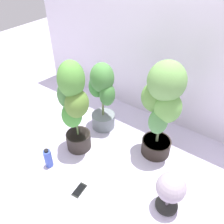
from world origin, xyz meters
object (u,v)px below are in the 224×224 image
object	(u,v)px
potted_plant_front_left	(73,103)
cell_phone	(79,190)
nutrient_bottle	(48,158)
potted_plant_back_left	(102,94)
potted_plant_back_right	(162,104)
floor_fan	(171,189)

from	to	relation	value
potted_plant_front_left	cell_phone	size ratio (longest dim) A/B	6.24
potted_plant_front_left	nutrient_bottle	size ratio (longest dim) A/B	4.55
potted_plant_back_left	nutrient_bottle	xyz separation A→B (m)	(-0.06, -0.74, -0.33)
potted_plant_back_left	potted_plant_front_left	bearing A→B (deg)	-90.40
potted_plant_back_right	cell_phone	distance (m)	1.00
potted_plant_back_left	nutrient_bottle	world-z (taller)	potted_plant_back_left
floor_fan	nutrient_bottle	bearing A→B (deg)	-168.23
potted_plant_back_right	potted_plant_back_left	bearing A→B (deg)	178.98
potted_plant_back_right	nutrient_bottle	xyz separation A→B (m)	(-0.71, -0.72, -0.48)
potted_plant_back_left	cell_phone	distance (m)	0.95
cell_phone	floor_fan	bearing A→B (deg)	-161.95
potted_plant_front_left	potted_plant_back_right	size ratio (longest dim) A/B	0.97
nutrient_bottle	floor_fan	bearing A→B (deg)	14.09
potted_plant_back_left	floor_fan	distance (m)	1.12
potted_plant_front_left	floor_fan	world-z (taller)	potted_plant_front_left
cell_phone	potted_plant_back_left	bearing A→B (deg)	-72.90
potted_plant_back_left	cell_phone	world-z (taller)	potted_plant_back_left
potted_plant_back_right	potted_plant_back_left	xyz separation A→B (m)	(-0.65, 0.01, -0.15)
cell_phone	floor_fan	xyz separation A→B (m)	(0.66, 0.30, 0.23)
potted_plant_back_right	potted_plant_back_left	world-z (taller)	potted_plant_back_right
potted_plant_front_left	potted_plant_back_left	size ratio (longest dim) A/B	1.23
potted_plant_back_left	cell_phone	xyz separation A→B (m)	(0.34, -0.77, -0.43)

